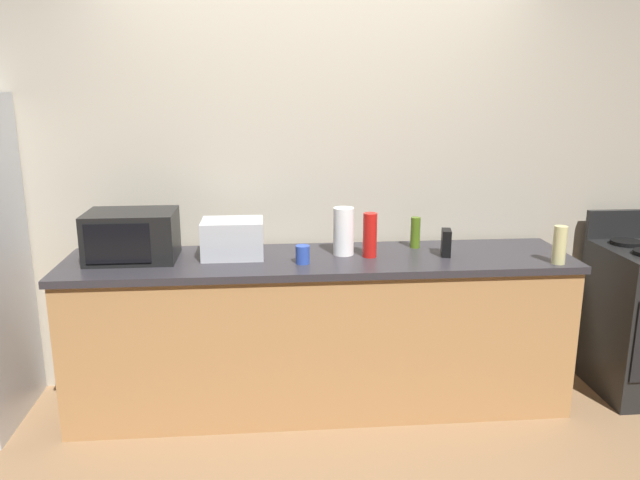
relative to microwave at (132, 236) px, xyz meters
The scene contains 11 objects.
ground_plane 1.53m from the microwave, 23.44° to the right, with size 8.00×8.00×0.00m, color #93704C.
back_wall 1.14m from the microwave, 19.33° to the left, with size 6.40×0.10×2.70m, color #B2A893.
counter_run 1.19m from the microwave, ahead, with size 2.84×0.64×0.90m.
microwave is the anchor object (origin of this frame).
toaster_oven 0.55m from the microwave, ahead, with size 0.34×0.26×0.21m, color #B7BABF.
paper_towel_roll 1.17m from the microwave, ahead, with size 0.12×0.12×0.27m, color white.
cordless_phone 1.75m from the microwave, ahead, with size 0.05×0.11×0.15m, color black.
bottle_hot_sauce 1.31m from the microwave, ahead, with size 0.08×0.08×0.25m, color red.
bottle_olive_oil 1.62m from the microwave, ahead, with size 0.06×0.06×0.18m, color #4C6B19.
bottle_vinegar 2.32m from the microwave, ahead, with size 0.07×0.07×0.21m, color beige.
mug_blue 0.95m from the microwave, ahead, with size 0.08×0.08×0.10m, color #2D4CB2.
Camera 1 is at (-0.30, -2.94, 1.85)m, focal length 34.95 mm.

